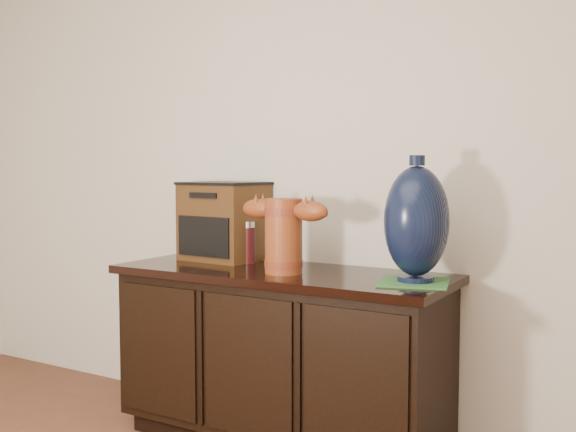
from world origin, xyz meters
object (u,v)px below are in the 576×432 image
Objects in this scene: sideboard at (281,355)px; tv_radio at (224,221)px; terracotta_vessel at (284,231)px; lamp_base at (416,222)px; spray_can at (248,243)px.

tv_radio is (-0.39, 0.14, 0.55)m from sideboard.
terracotta_vessel is 0.50m from tv_radio.
sideboard is 3.34× the size of terracotta_vessel.
tv_radio is 0.82× the size of lamp_base.
spray_can is (0.16, -0.04, -0.09)m from tv_radio.
tv_radio is at bearing 161.03° from sideboard.
tv_radio is at bearing 171.02° from lamp_base.
tv_radio reaches higher than terracotta_vessel.
terracotta_vessel is 0.92× the size of lamp_base.
lamp_base is 2.48× the size of spray_can.
tv_radio reaches higher than sideboard.
terracotta_vessel is at bearing -29.93° from spray_can.
lamp_base is (0.61, -0.02, 0.60)m from sideboard.
spray_can is at bearing -9.10° from tv_radio.
sideboard is 7.66× the size of spray_can.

